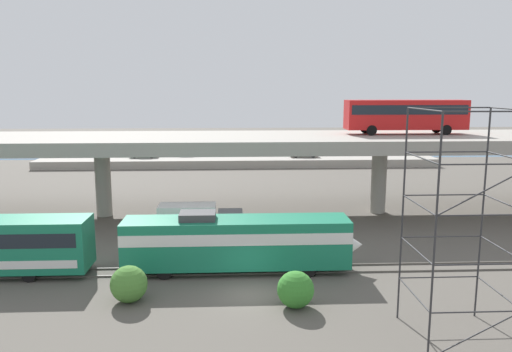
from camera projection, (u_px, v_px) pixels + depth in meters
name	position (u px, v px, depth m)	size (l,w,h in m)	color
ground_plane	(250.00, 294.00, 30.80)	(260.00, 260.00, 0.00)	#565149
rail_strip_near	(249.00, 274.00, 34.02)	(110.00, 0.12, 0.12)	#59544C
rail_strip_far	(248.00, 266.00, 35.43)	(110.00, 0.12, 0.12)	#59544C
train_locomotive	(248.00, 240.00, 34.36)	(16.27, 3.04, 4.18)	#197A56
highway_overpass	(243.00, 144.00, 49.28)	(96.00, 12.15, 7.80)	#9E998E
transit_bus_on_overpass	(406.00, 114.00, 50.55)	(12.00, 2.68, 3.40)	red
service_truck_west	(198.00, 221.00, 41.31)	(6.80, 2.46, 3.04)	#515459
scaffolding_tower	(462.00, 218.00, 24.49)	(4.41, 4.41, 11.46)	#2D2D30
pier_parking_lot	(238.00, 159.00, 84.81)	(63.59, 13.12, 1.27)	#9E998E
parked_car_0	(148.00, 149.00, 86.77)	(4.12, 1.94, 1.50)	maroon
parked_car_1	(95.00, 151.00, 83.74)	(4.30, 1.90, 1.50)	#9E998C
parked_car_2	(144.00, 153.00, 81.77)	(4.43, 1.91, 1.50)	#0C4C26
parked_car_3	(304.00, 152.00, 82.48)	(4.54, 1.98, 1.50)	#9E998C
parked_car_4	(354.00, 149.00, 87.24)	(4.14, 1.99, 1.50)	#9E998C
parked_car_5	(270.00, 149.00, 86.50)	(4.10, 1.96, 1.50)	#0C4C26
parked_car_6	(184.00, 151.00, 83.98)	(4.66, 1.94, 1.50)	navy
harbor_water	(237.00, 147.00, 107.55)	(140.00, 36.00, 0.01)	#385B7A
shrub_left	(129.00, 284.00, 29.56)	(2.17, 2.17, 2.17)	#467D31
shrub_right	(296.00, 290.00, 28.82)	(2.12, 2.12, 2.12)	#347F2B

